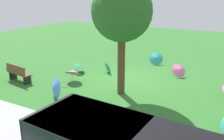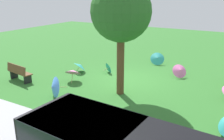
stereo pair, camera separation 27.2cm
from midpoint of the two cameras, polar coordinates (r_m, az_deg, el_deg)
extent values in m
plane|color=#2D6B28|center=(13.05, 4.57, -2.30)|extent=(40.00, 40.00, 0.00)
cube|color=black|center=(6.21, -5.32, -13.19)|extent=(2.69, 2.07, 0.55)
cylinder|color=black|center=(7.67, -4.74, -14.32)|extent=(0.77, 0.27, 0.76)
cube|color=brown|center=(13.59, -19.92, -0.51)|extent=(1.65, 0.69, 0.05)
cube|color=brown|center=(13.43, -20.74, 0.20)|extent=(1.60, 0.36, 0.45)
cube|color=black|center=(14.19, -21.19, -0.87)|extent=(0.14, 0.41, 0.45)
cube|color=black|center=(13.14, -18.34, -1.99)|extent=(0.14, 0.41, 0.45)
cylinder|color=brown|center=(10.87, 2.68, 1.65)|extent=(0.33, 0.33, 2.89)
sphere|color=#286023|center=(10.48, 2.86, 13.37)|extent=(2.57, 2.57, 2.57)
cylinder|color=tan|center=(14.10, 15.37, -0.63)|extent=(0.32, 0.34, 0.34)
cone|color=pink|center=(13.80, 15.99, -0.13)|extent=(1.00, 0.99, 0.73)
sphere|color=tan|center=(13.73, 16.14, -0.01)|extent=(0.06, 0.06, 0.05)
cylinder|color=tan|center=(14.28, -7.44, 0.05)|extent=(0.16, 0.25, 0.32)
cone|color=teal|center=(14.28, -6.81, 1.00)|extent=(1.05, 1.02, 0.63)
sphere|color=tan|center=(14.28, -6.63, 1.27)|extent=(0.06, 0.06, 0.05)
cylinder|color=tan|center=(16.28, 10.81, 2.16)|extent=(0.21, 0.42, 0.37)
cone|color=teal|center=(15.95, 10.94, 2.67)|extent=(1.07, 0.97, 0.79)
sphere|color=tan|center=(15.88, 10.97, 2.79)|extent=(0.05, 0.06, 0.05)
cylinder|color=tan|center=(14.02, -0.85, 0.20)|extent=(0.19, 0.27, 0.12)
cone|color=teal|center=(14.09, -0.09, 0.58)|extent=(0.67, 0.58, 0.61)
sphere|color=tan|center=(14.11, 0.12, 0.68)|extent=(0.06, 0.06, 0.05)
cylinder|color=tan|center=(12.72, -8.60, -1.86)|extent=(0.12, 0.28, 0.47)
cone|color=pink|center=(12.78, -8.42, -0.35)|extent=(0.99, 0.98, 0.52)
sphere|color=tan|center=(12.79, -8.38, -0.01)|extent=(0.05, 0.06, 0.05)
cylinder|color=tan|center=(11.15, -10.92, -3.89)|extent=(0.28, 0.48, 0.12)
cone|color=#4C8CE5|center=(11.02, -12.68, -3.91)|extent=(0.98, 0.75, 0.94)
sphere|color=tan|center=(10.99, -13.15, -3.91)|extent=(0.05, 0.05, 0.04)
camera|label=1|loc=(0.14, -89.39, 0.19)|focal=39.56mm
camera|label=2|loc=(0.14, 90.61, -0.19)|focal=39.56mm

